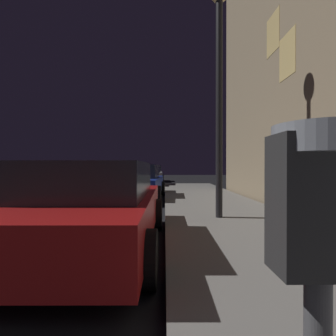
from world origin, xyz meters
TOP-DOWN VIEW (x-y plane):
  - parking_meter at (4.32, 0.44)m, footprint 0.19×0.19m
  - car_red at (2.85, 4.03)m, footprint 2.16×4.26m
  - car_blue at (2.85, 10.55)m, footprint 2.30×4.52m
  - car_white at (2.85, 17.28)m, footprint 2.14×4.44m
  - car_silver at (2.85, 22.90)m, footprint 2.11×4.13m
  - street_lamp at (5.28, 5.93)m, footprint 0.44×0.44m

SIDE VIEW (x-z plane):
  - car_blue at x=2.85m, z-range -0.01..1.42m
  - car_white at x=2.85m, z-range -0.01..1.42m
  - car_silver at x=2.85m, z-range 0.00..1.43m
  - car_red at x=2.85m, z-range 0.01..1.44m
  - parking_meter at x=4.32m, z-range 0.49..1.79m
  - street_lamp at x=5.28m, z-range 1.04..6.58m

